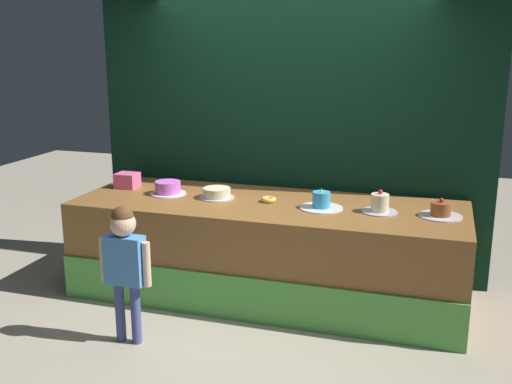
# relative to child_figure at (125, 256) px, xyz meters

# --- Properties ---
(ground_plane) EXTENTS (12.00, 12.00, 0.00)m
(ground_plane) POSITION_rel_child_figure_xyz_m (0.73, 0.56, -0.67)
(ground_plane) COLOR #ADA38E
(stage_platform) EXTENTS (3.26, 1.14, 0.82)m
(stage_platform) POSITION_rel_child_figure_xyz_m (0.73, 1.11, -0.26)
(stage_platform) COLOR brown
(stage_platform) RESTS_ON ground_plane
(curtain_backdrop) EXTENTS (3.67, 0.08, 3.17)m
(curtain_backdrop) POSITION_rel_child_figure_xyz_m (0.73, 1.78, 0.92)
(curtain_backdrop) COLOR black
(curtain_backdrop) RESTS_ON ground_plane
(child_figure) EXTENTS (0.40, 0.18, 1.03)m
(child_figure) POSITION_rel_child_figure_xyz_m (0.00, 0.00, 0.00)
(child_figure) COLOR #3F4C8C
(child_figure) RESTS_ON ground_plane
(pink_box) EXTENTS (0.20, 0.18, 0.13)m
(pink_box) POSITION_rel_child_figure_xyz_m (-0.66, 1.24, 0.22)
(pink_box) COLOR pink
(pink_box) RESTS_ON stage_platform
(donut) EXTENTS (0.13, 0.13, 0.04)m
(donut) POSITION_rel_child_figure_xyz_m (0.73, 1.15, 0.18)
(donut) COLOR #F2BF4C
(donut) RESTS_ON stage_platform
(cake_far_left) EXTENTS (0.32, 0.32, 0.11)m
(cake_far_left) POSITION_rel_child_figure_xyz_m (-0.20, 1.13, 0.21)
(cake_far_left) COLOR white
(cake_far_left) RESTS_ON stage_platform
(cake_left) EXTENTS (0.30, 0.30, 0.09)m
(cake_left) POSITION_rel_child_figure_xyz_m (0.26, 1.14, 0.20)
(cake_left) COLOR silver
(cake_left) RESTS_ON stage_platform
(cake_center) EXTENTS (0.35, 0.35, 0.18)m
(cake_center) POSITION_rel_child_figure_xyz_m (1.19, 1.08, 0.21)
(cake_center) COLOR white
(cake_center) RESTS_ON stage_platform
(cake_right) EXTENTS (0.28, 0.28, 0.19)m
(cake_right) POSITION_rel_child_figure_xyz_m (1.65, 1.11, 0.22)
(cake_right) COLOR silver
(cake_right) RESTS_ON stage_platform
(cake_far_right) EXTENTS (0.33, 0.33, 0.15)m
(cake_far_right) POSITION_rel_child_figure_xyz_m (2.11, 1.13, 0.20)
(cake_far_right) COLOR silver
(cake_far_right) RESTS_ON stage_platform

